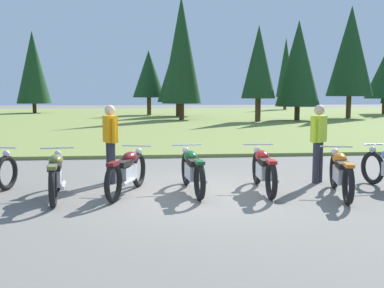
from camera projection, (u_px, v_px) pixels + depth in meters
ground_plane at (195, 194)px, 8.52m from camera, size 140.00×140.00×0.00m
grass_moorland at (157, 118)px, 35.15m from camera, size 80.00×44.00×0.10m
forest_treeline at (193, 63)px, 36.16m from camera, size 42.77×24.89×8.64m
motorcycle_olive at (56, 175)px, 8.17m from camera, size 0.63×2.10×0.88m
motorcycle_maroon at (127, 171)px, 8.54m from camera, size 0.84×2.03×0.88m
motorcycle_british_green at (192, 170)px, 8.71m from camera, size 0.62×2.10×0.88m
motorcycle_red at (264, 169)px, 8.78m from camera, size 0.62×2.10×0.88m
motorcycle_orange at (341, 173)px, 8.38m from camera, size 0.76×2.06×0.88m
rider_in_hivis_vest at (110, 139)px, 9.53m from camera, size 0.34×0.51×1.67m
rider_checking_bike at (318, 139)px, 9.59m from camera, size 0.42×0.41×1.67m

